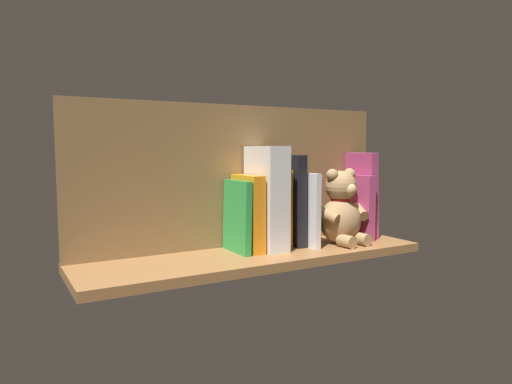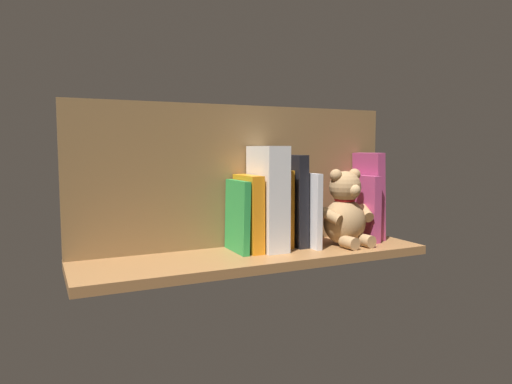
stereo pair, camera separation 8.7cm
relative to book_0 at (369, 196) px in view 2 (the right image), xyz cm
name	(u,v)px [view 2 (the right image)]	position (x,y,z in cm)	size (l,w,h in cm)	color
ground_plane	(256,257)	(36.58, 3.03, -13.15)	(86.92, 24.10, 2.20)	#9E6B3D
shelf_back_panel	(240,176)	(36.58, -6.77, 6.14)	(86.92, 1.50, 36.39)	brown
book_0	(369,196)	(0.00, 0.00, 0.00)	(2.51, 11.24, 24.10)	#B23F72
book_1	(362,208)	(2.99, 1.03, -3.06)	(2.39, 13.30, 17.97)	#B23F72
teddy_bear	(345,211)	(11.35, 4.76, -3.23)	(16.21, 13.36, 20.03)	tan
book_2	(308,211)	(19.52, -0.62, -3.34)	(1.36, 10.01, 17.42)	black
book_3	(306,209)	(21.49, 1.32, -2.52)	(1.50, 13.88, 19.06)	silver
book_4	(294,201)	(24.18, -0.20, -0.22)	(2.79, 10.85, 23.65)	black
book_5	(281,208)	(27.54, -1.00, -2.13)	(2.83, 9.24, 19.83)	orange
dictionary_thick_white	(268,198)	(32.42, 1.06, 0.91)	(5.84, 13.16, 25.92)	white
book_6	(248,213)	(37.46, 0.49, -2.64)	(3.17, 12.23, 18.82)	orange
book_7	(237,216)	(40.42, 0.39, -3.25)	(1.66, 12.03, 17.59)	green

